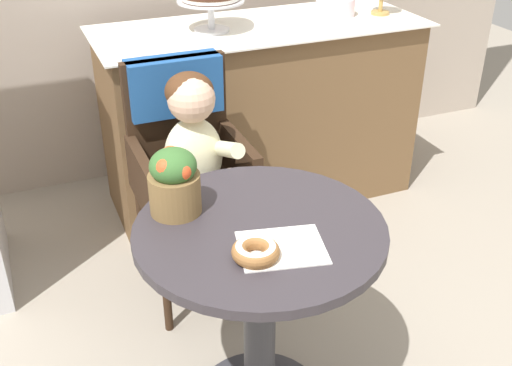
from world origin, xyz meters
The scene contains 8 objects.
cafe_table centered at (0.00, 0.00, 0.51)m, with size 0.72×0.72×0.72m.
wicker_chair centered at (0.00, 0.75, 0.64)m, with size 0.42×0.45×0.95m.
seated_child centered at (0.00, 0.59, 0.68)m, with size 0.27×0.32×0.73m.
paper_napkin centered at (0.01, -0.12, 0.72)m, with size 0.23×0.18×0.00m, color white.
donut_front centered at (-0.07, -0.13, 0.74)m, with size 0.13×0.13×0.04m.
flower_vase centered at (-0.20, 0.17, 0.83)m, with size 0.15×0.15×0.20m.
display_counter centered at (0.55, 1.30, 0.45)m, with size 1.56×0.62×0.90m.
round_layer_cake centered at (0.95, 1.32, 0.94)m, with size 0.19×0.19×0.11m.
Camera 1 is at (-0.56, -1.34, 1.69)m, focal length 43.47 mm.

